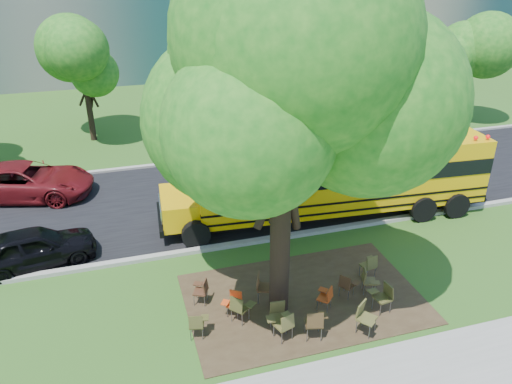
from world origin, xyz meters
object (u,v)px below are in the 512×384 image
object	(u,v)px
main_tree	(283,107)
chair_10	(263,285)
chair_1	(240,307)
school_bus	(338,173)
chair_8	(202,289)
chair_5	(365,315)
chair_4	(315,321)
chair_13	(370,264)
chair_9	(234,301)
chair_2	(285,323)
chair_12	(368,279)
chair_6	(384,295)
chair_7	(347,284)
chair_3	(277,314)
chair_0	(197,323)
black_car	(34,247)
bg_car_red	(27,181)
chair_11	(326,296)

from	to	relation	value
main_tree	chair_10	xyz separation A→B (m)	(-0.34, 0.49, -5.54)
chair_1	school_bus	bearing A→B (deg)	92.48
school_bus	chair_8	distance (m)	7.46
chair_5	chair_4	bearing A→B (deg)	-43.42
chair_13	chair_8	bearing A→B (deg)	167.28
chair_4	chair_9	bearing A→B (deg)	152.73
chair_4	chair_8	distance (m)	3.52
chair_2	chair_12	distance (m)	3.32
chair_6	chair_13	size ratio (longest dim) A/B	1.05
chair_7	chair_9	xyz separation A→B (m)	(-3.46, 0.20, -0.01)
chair_3	chair_0	bearing A→B (deg)	-2.28
school_bus	chair_4	world-z (taller)	school_bus
black_car	bg_car_red	size ratio (longest dim) A/B	0.72
chair_4	chair_5	xyz separation A→B (m)	(1.38, -0.16, -0.00)
chair_3	chair_9	xyz separation A→B (m)	(-0.98, 0.98, -0.07)
chair_11	black_car	xyz separation A→B (m)	(-8.32, 4.93, 0.18)
chair_6	bg_car_red	distance (m)	15.29
school_bus	chair_5	size ratio (longest dim) A/B	13.11
chair_12	chair_10	bearing A→B (deg)	-79.91
chair_0	chair_1	xyz separation A→B (m)	(1.26, 0.27, 0.06)
chair_8	chair_12	world-z (taller)	chair_12
chair_3	chair_6	world-z (taller)	chair_6
chair_0	chair_13	bearing A→B (deg)	24.99
chair_10	school_bus	bearing A→B (deg)	153.55
chair_2	school_bus	bearing A→B (deg)	36.95
main_tree	chair_5	bearing A→B (deg)	-39.88
chair_6	chair_5	bearing A→B (deg)	117.30
chair_2	chair_12	world-z (taller)	chair_2
chair_4	bg_car_red	xyz separation A→B (m)	(-8.30, 11.51, 0.15)
chair_2	chair_11	xyz separation A→B (m)	(1.57, 0.86, -0.07)
chair_5	bg_car_red	world-z (taller)	bg_car_red
black_car	bg_car_red	bearing A→B (deg)	-1.06
chair_6	bg_car_red	world-z (taller)	bg_car_red
chair_8	chair_9	xyz separation A→B (m)	(0.77, -0.78, -0.02)
chair_0	chair_7	xyz separation A→B (m)	(4.64, 0.45, -0.01)
black_car	main_tree	bearing A→B (deg)	-132.12
chair_12	bg_car_red	bearing A→B (deg)	-114.02
chair_4	chair_7	size ratio (longest dim) A/B	1.21
school_bus	bg_car_red	bearing A→B (deg)	160.61
school_bus	chair_11	distance (m)	6.13
black_car	chair_5	bearing A→B (deg)	-133.69
chair_2	chair_12	bearing A→B (deg)	3.22
chair_0	chair_5	size ratio (longest dim) A/B	0.84
chair_1	chair_8	xyz separation A→B (m)	(-0.85, 1.16, -0.05)
chair_3	chair_12	distance (m)	3.27
chair_6	chair_2	bearing A→B (deg)	88.00
chair_0	chair_8	distance (m)	1.49
chair_2	bg_car_red	distance (m)	13.58
chair_6	chair_11	size ratio (longest dim) A/B	1.17
chair_2	black_car	xyz separation A→B (m)	(-6.75, 5.79, 0.11)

